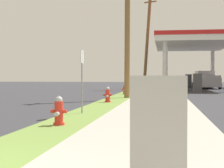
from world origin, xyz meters
name	(u,v)px	position (x,y,z in m)	size (l,w,h in m)	color
fire_hydrant_nearest	(59,112)	(0.66, 5.32, 0.45)	(0.42, 0.37, 0.74)	red
fire_hydrant_second	(108,95)	(0.63, 13.32, 0.45)	(0.42, 0.38, 0.74)	red
fire_hydrant_third	(125,89)	(0.61, 20.91, 0.45)	(0.42, 0.37, 0.74)	red
utility_pole_midground	(127,21)	(1.17, 17.24, 4.60)	(0.33, 1.40, 8.79)	olive
utility_pole_background	(147,42)	(1.51, 34.05, 5.03)	(1.54, 0.88, 9.66)	brown
utility_cabinet	(159,147)	(3.28, -0.06, 0.70)	(0.54, 0.63, 1.25)	slate
street_sign_post	(82,68)	(0.58, 8.22, 1.63)	(0.05, 0.36, 2.12)	gray
car_navy_by_near_pump	(200,81)	(7.66, 40.80, 0.72)	(2.20, 4.61, 1.57)	navy
truck_silver_at_forecourt	(206,80)	(7.95, 37.00, 0.91)	(2.58, 5.56, 1.97)	#BCBCC1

